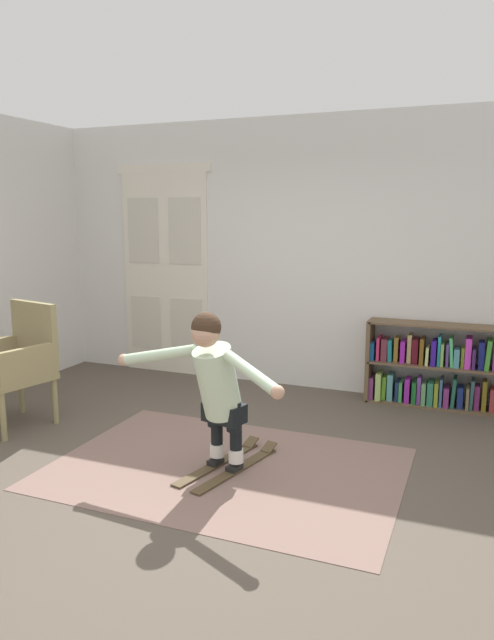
{
  "coord_description": "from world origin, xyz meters",
  "views": [
    {
      "loc": [
        1.76,
        -3.49,
        1.89
      ],
      "look_at": [
        0.03,
        0.78,
        1.05
      ],
      "focal_mm": 32.86,
      "sensor_mm": 36.0,
      "label": 1
    }
  ],
  "objects": [
    {
      "name": "ground_plane",
      "position": [
        0.0,
        0.0,
        0.0
      ],
      "size": [
        7.2,
        7.2,
        0.0
      ],
      "primitive_type": "plane",
      "color": "brown"
    },
    {
      "name": "back_wall",
      "position": [
        0.0,
        2.6,
        1.45
      ],
      "size": [
        6.0,
        0.1,
        2.9
      ],
      "primitive_type": "cube",
      "color": "silver",
      "rests_on": "ground"
    },
    {
      "name": "double_door",
      "position": [
        -1.71,
        2.54,
        1.23
      ],
      "size": [
        1.22,
        0.05,
        2.45
      ],
      "color": "silver",
      "rests_on": "ground"
    },
    {
      "name": "rug",
      "position": [
        0.07,
        0.28,
        0.0
      ],
      "size": [
        2.58,
        1.81,
        0.01
      ],
      "primitive_type": "cube",
      "color": "#7E6258",
      "rests_on": "ground"
    },
    {
      "name": "bookshelf",
      "position": [
        1.61,
        2.39,
        0.36
      ],
      "size": [
        1.78,
        0.3,
        0.83
      ],
      "color": "brown",
      "rests_on": "ground"
    },
    {
      "name": "wicker_chair",
      "position": [
        -2.07,
        0.46,
        0.58
      ],
      "size": [
        0.72,
        0.72,
        1.1
      ],
      "color": "#908256",
      "rests_on": "ground"
    },
    {
      "name": "skis_pair",
      "position": [
        0.08,
        0.31,
        0.02
      ],
      "size": [
        0.5,
        1.0,
        0.07
      ],
      "color": "#4D3D26",
      "rests_on": "rug"
    },
    {
      "name": "person_skier",
      "position": [
        0.04,
        0.16,
        0.72
      ],
      "size": [
        1.44,
        0.71,
        1.15
      ],
      "color": "white",
      "rests_on": "skis_pair"
    }
  ]
}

